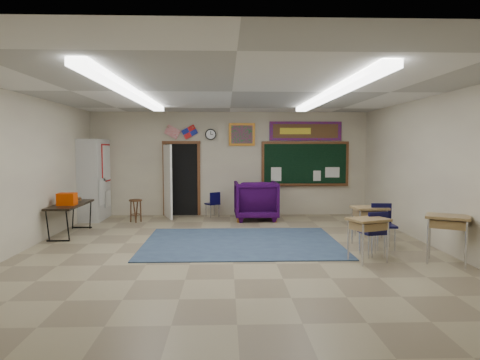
{
  "coord_description": "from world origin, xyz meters",
  "views": [
    {
      "loc": [
        -0.13,
        -7.93,
        1.98
      ],
      "look_at": [
        0.19,
        1.5,
        1.26
      ],
      "focal_mm": 32.0,
      "sensor_mm": 36.0,
      "label": 1
    }
  ],
  "objects_px": {
    "folding_table": "(70,218)",
    "wooden_stool": "(136,210)",
    "student_desk_front_right": "(369,220)",
    "student_desk_front_left": "(369,224)",
    "wingback_armchair": "(256,200)"
  },
  "relations": [
    {
      "from": "folding_table",
      "to": "wooden_stool",
      "type": "height_order",
      "value": "folding_table"
    },
    {
      "from": "student_desk_front_right",
      "to": "student_desk_front_left",
      "type": "bearing_deg",
      "value": -116.19
    },
    {
      "from": "wingback_armchair",
      "to": "student_desk_front_left",
      "type": "height_order",
      "value": "wingback_armchair"
    },
    {
      "from": "student_desk_front_right",
      "to": "wingback_armchair",
      "type": "bearing_deg",
      "value": 126.43
    },
    {
      "from": "folding_table",
      "to": "student_desk_front_right",
      "type": "bearing_deg",
      "value": -4.35
    },
    {
      "from": "student_desk_front_left",
      "to": "wooden_stool",
      "type": "distance_m",
      "value": 6.02
    },
    {
      "from": "wingback_armchair",
      "to": "folding_table",
      "type": "relative_size",
      "value": 0.69
    },
    {
      "from": "wingback_armchair",
      "to": "wooden_stool",
      "type": "relative_size",
      "value": 1.96
    },
    {
      "from": "wooden_stool",
      "to": "wingback_armchair",
      "type": "bearing_deg",
      "value": 4.9
    },
    {
      "from": "wingback_armchair",
      "to": "student_desk_front_left",
      "type": "xyz_separation_m",
      "value": [
        2.06,
        -3.18,
        -0.1
      ]
    },
    {
      "from": "folding_table",
      "to": "wooden_stool",
      "type": "xyz_separation_m",
      "value": [
        1.14,
        1.59,
        -0.08
      ]
    },
    {
      "from": "wooden_stool",
      "to": "student_desk_front_right",
      "type": "bearing_deg",
      "value": -20.65
    },
    {
      "from": "student_desk_front_right",
      "to": "wooden_stool",
      "type": "bearing_deg",
      "value": 151.21
    },
    {
      "from": "wingback_armchair",
      "to": "folding_table",
      "type": "xyz_separation_m",
      "value": [
        -4.35,
        -1.87,
        -0.15
      ]
    },
    {
      "from": "student_desk_front_right",
      "to": "wooden_stool",
      "type": "relative_size",
      "value": 1.11
    }
  ]
}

